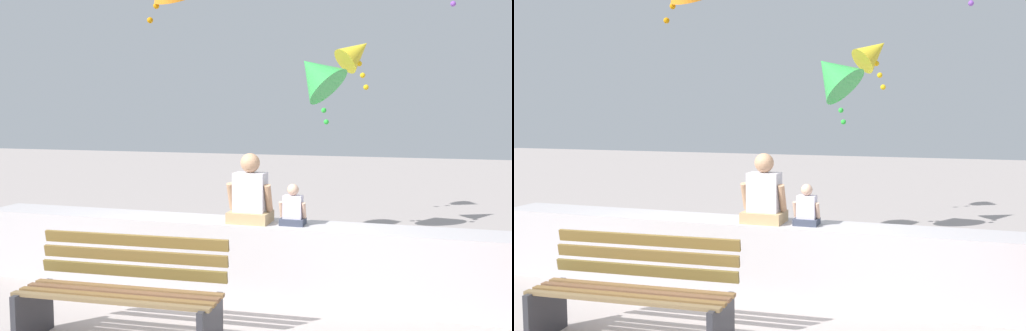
% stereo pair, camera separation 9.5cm
% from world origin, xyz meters
% --- Properties ---
extents(seawall_ledge, '(6.16, 0.57, 0.78)m').
position_xyz_m(seawall_ledge, '(0.00, 1.18, 0.39)').
color(seawall_ledge, '#BBB5B6').
rests_on(seawall_ledge, ground).
extents(park_bench, '(1.75, 0.71, 0.88)m').
position_xyz_m(park_bench, '(-0.50, -0.40, 0.42)').
color(park_bench, brown).
rests_on(park_bench, ground).
extents(person_adult, '(0.48, 0.35, 0.73)m').
position_xyz_m(person_adult, '(0.13, 1.14, 1.07)').
color(person_adult, tan).
rests_on(person_adult, seawall_ledge).
extents(person_child, '(0.28, 0.20, 0.43)m').
position_xyz_m(person_child, '(0.59, 1.14, 0.95)').
color(person_child, '#363C4D').
rests_on(person_child, seawall_ledge).
extents(kite_green, '(1.05, 0.91, 1.22)m').
position_xyz_m(kite_green, '(0.28, 3.93, 2.50)').
color(kite_green, green).
extents(kite_yellow, '(0.79, 0.76, 0.90)m').
position_xyz_m(kite_yellow, '(0.81, 4.33, 2.84)').
color(kite_yellow, yellow).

